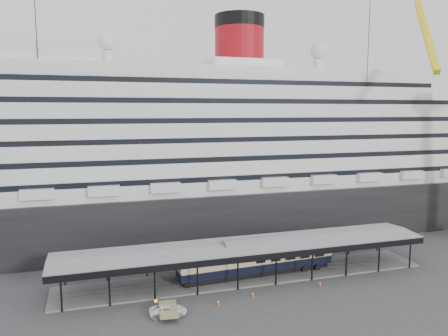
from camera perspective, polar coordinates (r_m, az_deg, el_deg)
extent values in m
plane|color=#353537|center=(63.49, 4.65, -15.56)|extent=(200.00, 200.00, 0.00)
cube|color=black|center=(91.10, -2.84, -5.10)|extent=(130.00, 30.00, 10.00)
cylinder|color=maroon|center=(92.08, 2.03, 15.33)|extent=(10.00, 10.00, 9.00)
cylinder|color=black|center=(92.94, 2.04, 18.54)|extent=(10.10, 10.10, 2.50)
sphere|color=silver|center=(87.21, -14.98, 15.73)|extent=(3.60, 3.60, 3.60)
sphere|color=silver|center=(99.43, 12.21, 14.76)|extent=(3.60, 3.60, 3.60)
cube|color=slate|center=(67.77, 3.03, -13.91)|extent=(56.00, 8.00, 0.24)
cube|color=slate|center=(67.08, 3.25, -14.00)|extent=(54.00, 0.08, 0.10)
cube|color=slate|center=(68.34, 2.82, -13.58)|extent=(54.00, 0.08, 0.10)
cube|color=black|center=(62.33, 4.52, -11.63)|extent=(56.00, 0.18, 0.90)
cube|color=black|center=(70.35, 1.77, -9.36)|extent=(56.00, 0.18, 0.90)
cube|color=slate|center=(66.09, 3.06, -9.82)|extent=(56.00, 9.00, 0.24)
cylinder|color=black|center=(76.27, -22.79, 5.98)|extent=(0.12, 0.12, 47.21)
cube|color=yellow|center=(93.46, 24.88, 15.66)|extent=(11.42, 18.78, 16.80)
cylinder|color=black|center=(90.89, 17.98, 6.35)|extent=(0.12, 0.12, 47.21)
imported|color=white|center=(56.41, -7.29, -17.98)|extent=(4.80, 2.63, 1.27)
cube|color=black|center=(68.11, 4.31, -13.35)|extent=(23.43, 4.02, 0.78)
cube|color=black|center=(67.76, 4.32, -12.56)|extent=(24.56, 4.53, 1.22)
cube|color=beige|center=(67.31, 4.33, -11.50)|extent=(24.56, 4.57, 1.44)
cube|color=black|center=(67.01, 4.34, -10.73)|extent=(24.56, 4.53, 0.44)
cube|color=#DB4A0C|center=(58.73, -0.75, -17.51)|extent=(0.50, 0.50, 0.03)
cone|color=#DB4A0C|center=(58.56, -0.75, -17.15)|extent=(0.42, 0.42, 0.79)
cylinder|color=white|center=(58.53, -0.75, -17.09)|extent=(0.25, 0.25, 0.15)
cube|color=#FA520D|center=(61.21, 3.80, -16.45)|extent=(0.47, 0.47, 0.03)
cone|color=#FA520D|center=(61.06, 3.80, -16.14)|extent=(0.39, 0.39, 0.71)
cylinder|color=white|center=(61.03, 3.80, -16.08)|extent=(0.23, 0.23, 0.14)
cube|color=red|center=(65.74, 12.43, -14.87)|extent=(0.45, 0.45, 0.03)
cone|color=red|center=(65.60, 12.44, -14.58)|extent=(0.38, 0.38, 0.73)
cylinder|color=white|center=(65.58, 12.44, -14.52)|extent=(0.23, 0.23, 0.14)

